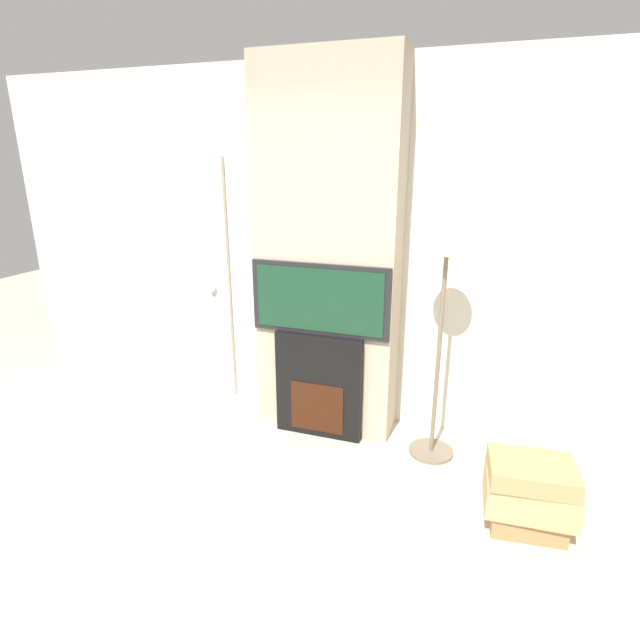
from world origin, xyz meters
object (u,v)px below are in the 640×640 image
(television, at_px, (320,299))
(floor_lamp, at_px, (442,307))
(box_stack, at_px, (529,493))
(fireplace, at_px, (320,385))

(television, bearing_deg, floor_lamp, -0.49)
(floor_lamp, distance_m, box_stack, 1.22)
(floor_lamp, bearing_deg, television, 179.51)
(box_stack, bearing_deg, floor_lamp, 135.47)
(floor_lamp, bearing_deg, box_stack, -44.53)
(box_stack, bearing_deg, fireplace, 157.45)
(television, distance_m, box_stack, 1.79)
(fireplace, distance_m, box_stack, 1.59)
(fireplace, height_order, floor_lamp, floor_lamp)
(box_stack, bearing_deg, television, 157.52)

